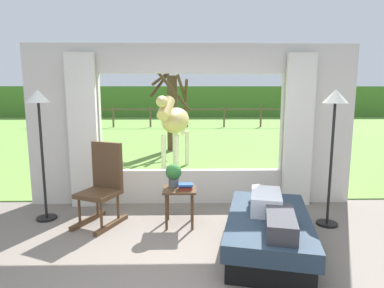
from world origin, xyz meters
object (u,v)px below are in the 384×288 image
object	(u,v)px
book_stack	(186,186)
floor_lamp_left	(39,115)
floor_lamp_right	(334,117)
horse	(175,121)
recliner_sofa	(268,232)
reclining_person	(270,208)
potted_plant	(174,174)
pasture_tree	(172,109)
side_table	(180,195)
rocking_chair	(103,184)

from	to	relation	value
book_stack	floor_lamp_left	world-z (taller)	floor_lamp_left
floor_lamp_right	horse	size ratio (longest dim) A/B	1.01
recliner_sofa	reclining_person	xyz separation A→B (m)	(0.00, -0.05, 0.30)
potted_plant	horse	size ratio (longest dim) A/B	0.18
floor_lamp_right	horse	distance (m)	3.98
horse	pasture_tree	world-z (taller)	pasture_tree
recliner_sofa	side_table	world-z (taller)	side_table
recliner_sofa	floor_lamp_right	bearing A→B (deg)	48.12
recliner_sofa	book_stack	world-z (taller)	book_stack
potted_plant	floor_lamp_left	distance (m)	2.01
recliner_sofa	side_table	xyz separation A→B (m)	(-1.03, 0.74, 0.21)
reclining_person	pasture_tree	distance (m)	6.86
rocking_chair	pasture_tree	xyz separation A→B (m)	(0.73, 5.77, 0.78)
potted_plant	rocking_chair	bearing A→B (deg)	176.94
rocking_chair	floor_lamp_right	size ratio (longest dim) A/B	0.61
reclining_person	floor_lamp_right	xyz separation A→B (m)	(1.00, 0.75, 0.96)
recliner_sofa	pasture_tree	world-z (taller)	pasture_tree
side_table	potted_plant	xyz separation A→B (m)	(-0.08, 0.06, 0.28)
book_stack	recliner_sofa	bearing A→B (deg)	-36.06
reclining_person	book_stack	world-z (taller)	reclining_person
potted_plant	book_stack	bearing A→B (deg)	-35.91
recliner_sofa	side_table	distance (m)	1.29
side_table	floor_lamp_left	world-z (taller)	floor_lamp_left
recliner_sofa	rocking_chair	bearing A→B (deg)	170.70
rocking_chair	pasture_tree	distance (m)	5.87
recliner_sofa	floor_lamp_left	size ratio (longest dim) A/B	1.01
floor_lamp_left	side_table	bearing A→B (deg)	-7.17
potted_plant	side_table	bearing A→B (deg)	-36.87
recliner_sofa	horse	world-z (taller)	horse
horse	floor_lamp_right	bearing A→B (deg)	139.42
book_stack	horse	bearing A→B (deg)	94.40
reclining_person	rocking_chair	bearing A→B (deg)	169.56
floor_lamp_left	reclining_person	bearing A→B (deg)	-19.36
potted_plant	floor_lamp_right	xyz separation A→B (m)	(2.11, -0.10, 0.78)
reclining_person	rocking_chair	size ratio (longest dim) A/B	1.27
rocking_chair	floor_lamp_left	bearing A→B (deg)	-164.31
rocking_chair	pasture_tree	world-z (taller)	pasture_tree
side_table	floor_lamp_left	size ratio (longest dim) A/B	0.28
book_stack	floor_lamp_right	size ratio (longest dim) A/B	0.11
side_table	reclining_person	bearing A→B (deg)	-37.72
floor_lamp_left	pasture_tree	size ratio (longest dim) A/B	0.69
pasture_tree	floor_lamp_right	bearing A→B (deg)	-68.27
recliner_sofa	pasture_tree	size ratio (longest dim) A/B	0.70
reclining_person	floor_lamp_right	size ratio (longest dim) A/B	0.78
side_table	floor_lamp_right	bearing A→B (deg)	-1.18
recliner_sofa	book_stack	distance (m)	1.22
reclining_person	floor_lamp_left	bearing A→B (deg)	173.69
reclining_person	side_table	bearing A→B (deg)	155.33
side_table	pasture_tree	bearing A→B (deg)	93.23
rocking_chair	recliner_sofa	bearing A→B (deg)	1.86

